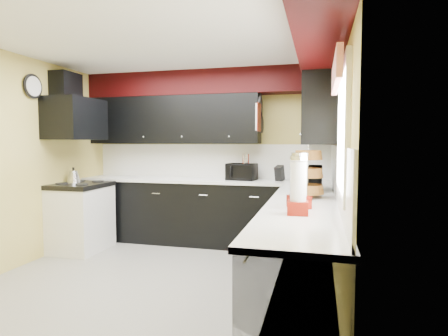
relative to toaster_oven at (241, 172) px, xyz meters
name	(u,v)px	position (x,y,z in m)	size (l,w,h in m)	color
ground	(161,279)	(-0.56, -1.51, -1.06)	(3.60, 3.60, 0.00)	gray
wall_back	(209,157)	(-0.56, 0.29, 0.19)	(3.60, 0.06, 2.50)	#E0C666
wall_right	(339,166)	(1.24, -1.51, 0.19)	(0.06, 3.60, 2.50)	#E0C666
wall_left	(18,161)	(-2.36, -1.51, 0.19)	(0.06, 3.60, 2.50)	#E0C666
ceiling	(158,42)	(-0.56, -1.51, 1.44)	(3.60, 3.60, 0.06)	white
cab_back	(203,213)	(-0.56, -0.01, -0.61)	(3.60, 0.60, 0.90)	black
cab_right	(303,257)	(0.94, -1.81, -0.61)	(0.60, 3.00, 0.90)	black
counter_back	(203,180)	(-0.56, -0.01, -0.14)	(3.62, 0.64, 0.04)	white
counter_right	(304,205)	(0.94, -1.81, -0.14)	(0.64, 3.02, 0.04)	white
splash_back	(209,161)	(-0.56, 0.28, 0.13)	(3.60, 0.02, 0.50)	white
splash_right	(337,173)	(1.23, -1.51, 0.13)	(0.02, 3.60, 0.50)	white
upper_back	(173,120)	(-1.06, 0.12, 0.74)	(2.60, 0.35, 0.70)	black
upper_right	(320,114)	(1.06, -0.61, 0.74)	(0.35, 1.80, 0.70)	black
soffit_back	(205,83)	(-0.56, 0.11, 1.27)	(3.60, 0.36, 0.35)	black
soffit_right	(321,45)	(1.06, -1.69, 1.27)	(0.36, 3.24, 0.35)	black
stove	(81,219)	(-2.06, -0.76, -0.63)	(0.60, 0.75, 0.86)	white
cooktop	(80,185)	(-2.06, -0.76, -0.17)	(0.62, 0.77, 0.06)	black
hood	(75,119)	(-2.11, -0.76, 0.72)	(0.50, 0.78, 0.55)	black
hood_duct	(66,88)	(-2.24, -0.76, 1.14)	(0.24, 0.40, 0.40)	black
window	(344,131)	(1.22, -2.41, 0.49)	(0.03, 0.86, 0.96)	white
valance	(337,73)	(1.17, -2.41, 0.89)	(0.04, 0.88, 0.20)	red
pan_top	(260,104)	(0.26, 0.04, 0.94)	(0.03, 0.22, 0.40)	black
pan_mid	(259,122)	(0.26, -0.09, 0.69)	(0.03, 0.28, 0.46)	black
pan_low	(262,125)	(0.26, 0.17, 0.66)	(0.03, 0.24, 0.42)	black
cut_board	(258,117)	(0.27, -0.21, 0.74)	(0.03, 0.26, 0.35)	white
baskets	(308,173)	(0.96, -1.46, 0.12)	(0.27, 0.27, 0.50)	brown
clock	(33,86)	(-2.33, -1.26, 1.09)	(0.03, 0.30, 0.30)	black
deco_plate	(339,48)	(1.21, -1.86, 1.19)	(0.03, 0.24, 0.24)	white
toaster_oven	(241,172)	(0.00, 0.00, 0.00)	(0.40, 0.33, 0.23)	black
microwave	(307,178)	(0.93, -0.88, 0.02)	(0.49, 0.33, 0.27)	black
utensil_crock	(246,175)	(0.06, 0.02, -0.05)	(0.13, 0.13, 0.14)	silver
knife_block	(280,174)	(0.54, -0.02, -0.01)	(0.09, 0.13, 0.21)	black
kettle	(74,176)	(-2.22, -0.69, -0.06)	(0.18, 0.18, 0.16)	#BCBCC1
dispenser_a	(299,182)	(0.91, -2.08, 0.10)	(0.16, 0.16, 0.43)	#6A0B00
dispenser_b	(298,187)	(0.91, -2.36, 0.09)	(0.15, 0.15, 0.41)	#681307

